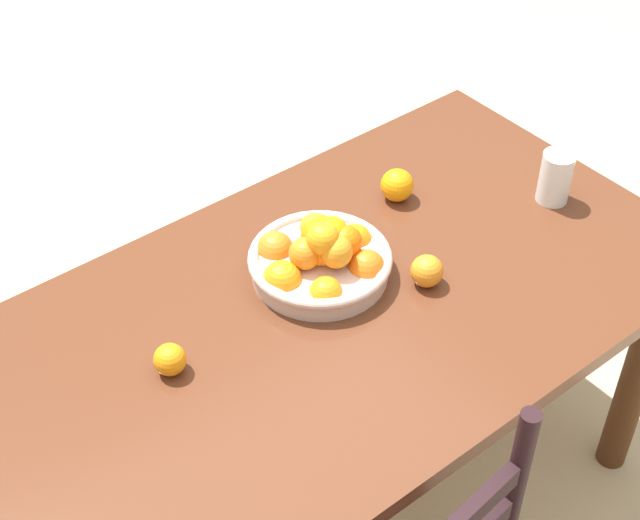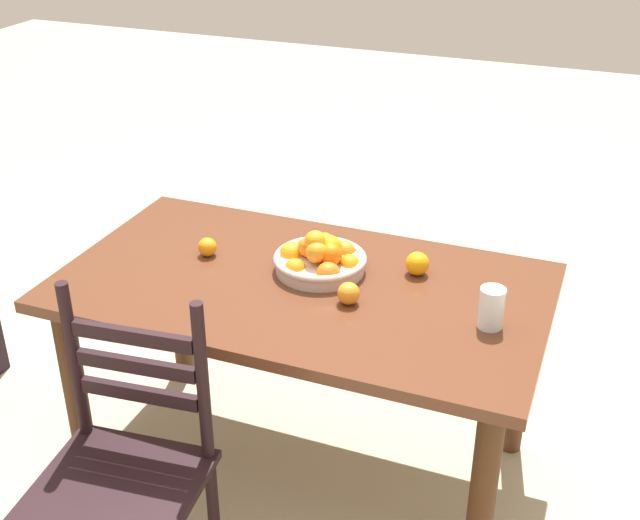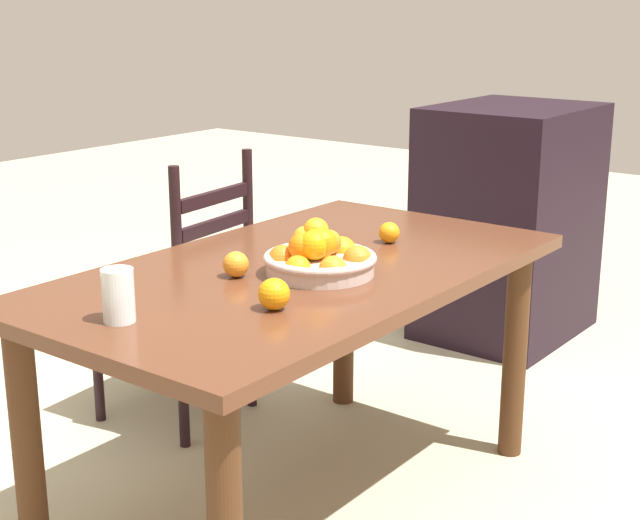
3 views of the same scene
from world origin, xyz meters
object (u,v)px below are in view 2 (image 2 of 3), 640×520
dining_table (302,310)px  drinking_glass (491,308)px  chair_near_window (122,475)px  fruit_bowl (320,258)px  orange_loose_0 (349,293)px  orange_loose_1 (417,264)px  orange_loose_2 (207,247)px

dining_table → drinking_glass: 0.64m
dining_table → chair_near_window: (0.24, 0.72, -0.18)m
chair_near_window → dining_table: bearing=65.5°
fruit_bowl → orange_loose_0: bearing=134.1°
orange_loose_0 → orange_loose_1: size_ratio=0.90×
orange_loose_0 → drinking_glass: (-0.43, -0.03, 0.03)m
dining_table → orange_loose_1: size_ratio=20.12×
fruit_bowl → orange_loose_0: (-0.16, 0.16, -0.01)m
orange_loose_1 → orange_loose_2: bearing=10.6°
dining_table → fruit_bowl: size_ratio=5.08×
dining_table → orange_loose_2: orange_loose_2 is taller
dining_table → fruit_bowl: 0.18m
chair_near_window → orange_loose_2: (0.13, -0.77, 0.32)m
orange_loose_0 → orange_loose_1: 0.30m
orange_loose_2 → orange_loose_0: bearing=167.2°
dining_table → drinking_glass: (-0.62, 0.04, 0.17)m
fruit_bowl → drinking_glass: fruit_bowl is taller
chair_near_window → drinking_glass: size_ratio=7.61×
orange_loose_2 → drinking_glass: drinking_glass is taller
fruit_bowl → drinking_glass: 0.60m
orange_loose_1 → drinking_glass: (-0.28, 0.23, 0.02)m
orange_loose_2 → drinking_glass: (-0.99, 0.10, 0.03)m
orange_loose_1 → chair_near_window: bearing=57.6°
orange_loose_1 → drinking_glass: drinking_glass is taller
chair_near_window → orange_loose_1: 1.12m
orange_loose_1 → orange_loose_2: orange_loose_1 is taller
orange_loose_1 → orange_loose_2: 0.71m
fruit_bowl → drinking_glass: (-0.59, 0.13, 0.01)m
chair_near_window → orange_loose_1: size_ratio=12.34×
orange_loose_2 → orange_loose_1: bearing=-169.4°
fruit_bowl → chair_near_window: bearing=71.5°
orange_loose_1 → drinking_glass: 0.37m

